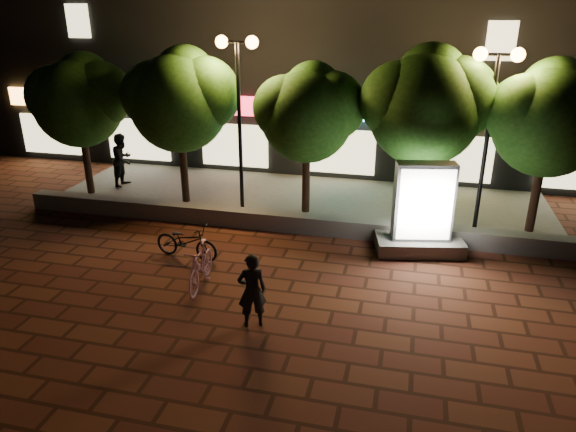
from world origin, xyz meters
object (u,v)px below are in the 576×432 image
(street_lamp_right, at_px, (493,94))
(scooter_pink, at_px, (201,266))
(tree_far_left, at_px, (80,97))
(rider, at_px, (252,290))
(tree_far_right, at_px, (552,115))
(scooter_parked, at_px, (186,241))
(tree_mid, at_px, (309,110))
(ad_kiosk, at_px, (422,217))
(tree_right, at_px, (427,102))
(tree_left, at_px, (181,97))
(pedestrian, at_px, (123,160))
(street_lamp_left, at_px, (238,80))

(street_lamp_right, height_order, scooter_pink, street_lamp_right)
(tree_far_left, xyz_separation_m, rider, (7.67, -6.35, -2.50))
(tree_far_left, bearing_deg, tree_far_right, 0.00)
(scooter_pink, distance_m, scooter_parked, 1.57)
(scooter_pink, relative_size, scooter_parked, 0.98)
(tree_mid, xyz_separation_m, ad_kiosk, (3.41, -2.01, -2.24))
(scooter_parked, bearing_deg, tree_right, -47.85)
(street_lamp_right, bearing_deg, tree_right, 170.90)
(tree_left, bearing_deg, tree_right, 0.00)
(scooter_parked, height_order, pedestrian, pedestrian)
(tree_far_right, relative_size, street_lamp_left, 0.92)
(rider, bearing_deg, street_lamp_left, -95.74)
(tree_far_right, bearing_deg, tree_left, 180.00)
(street_lamp_right, relative_size, scooter_parked, 2.83)
(tree_far_left, xyz_separation_m, scooter_pink, (6.04, -5.10, -2.77))
(rider, bearing_deg, tree_mid, -114.24)
(tree_far_left, relative_size, ad_kiosk, 1.92)
(tree_far_left, relative_size, street_lamp_right, 0.93)
(tree_right, bearing_deg, tree_mid, -180.00)
(tree_far_left, height_order, scooter_pink, tree_far_left)
(tree_far_right, relative_size, street_lamp_right, 0.96)
(street_lamp_left, xyz_separation_m, pedestrian, (-4.77, 1.21, -3.02))
(tree_far_right, relative_size, scooter_parked, 2.70)
(tree_left, distance_m, tree_far_right, 10.50)
(street_lamp_left, height_order, street_lamp_right, street_lamp_left)
(ad_kiosk, bearing_deg, rider, -126.74)
(tree_left, xyz_separation_m, street_lamp_left, (1.95, -0.26, 0.58))
(tree_left, distance_m, pedestrian, 3.85)
(street_lamp_left, xyz_separation_m, rider, (2.22, -6.09, -3.23))
(tree_mid, bearing_deg, tree_right, 0.00)
(tree_left, relative_size, pedestrian, 2.62)
(tree_left, distance_m, scooter_parked, 5.11)
(ad_kiosk, bearing_deg, tree_far_right, 33.04)
(tree_far_left, distance_m, rider, 10.27)
(tree_far_left, distance_m, ad_kiosk, 11.33)
(scooter_parked, xyz_separation_m, pedestrian, (-4.45, 4.77, 0.55))
(tree_mid, xyz_separation_m, scooter_parked, (-2.37, -3.82, -2.75))
(tree_right, distance_m, ad_kiosk, 3.28)
(street_lamp_left, bearing_deg, scooter_pink, -82.96)
(tree_far_left, relative_size, street_lamp_left, 0.89)
(pedestrian, bearing_deg, tree_far_right, -92.67)
(tree_left, relative_size, scooter_parked, 2.78)
(street_lamp_right, xyz_separation_m, pedestrian, (-11.77, 1.21, -2.88))
(street_lamp_left, height_order, pedestrian, street_lamp_left)
(street_lamp_left, bearing_deg, tree_left, 172.30)
(tree_far_left, xyz_separation_m, tree_right, (10.80, 0.00, 0.27))
(tree_mid, bearing_deg, scooter_parked, -121.78)
(tree_right, relative_size, tree_far_right, 1.06)
(ad_kiosk, bearing_deg, tree_far_left, 169.54)
(tree_far_left, bearing_deg, pedestrian, 54.41)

